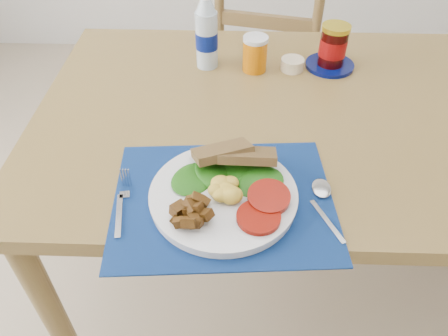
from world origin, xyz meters
The scene contains 11 objects.
ground centered at (0.00, 0.00, 0.00)m, with size 4.00×4.00×0.00m, color tan.
table centered at (0.00, 0.20, 0.67)m, with size 1.40×0.90×0.75m.
chair_far centered at (-0.05, 0.91, 0.57)m, with size 0.50×0.48×1.13m.
placemat centered at (-0.20, -0.13, 0.75)m, with size 0.45×0.35×0.00m, color black.
breakfast_plate centered at (-0.21, -0.13, 0.77)m, with size 0.30×0.30×0.07m.
fork centered at (-0.41, -0.15, 0.76)m, with size 0.03×0.16×0.00m.
spoon centered at (0.00, -0.12, 0.76)m, with size 0.06×0.17×0.01m.
water_bottle centered at (-0.27, 0.42, 0.85)m, with size 0.06×0.06×0.22m.
juice_glass centered at (-0.13, 0.40, 0.80)m, with size 0.07×0.07×0.10m, color #C76505.
ramekin centered at (-0.02, 0.40, 0.77)m, with size 0.07×0.07×0.03m, color beige.
jam_on_saucer centered at (0.09, 0.42, 0.81)m, with size 0.14×0.14×0.13m.
Camera 1 is at (-0.18, -0.74, 1.41)m, focal length 35.00 mm.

